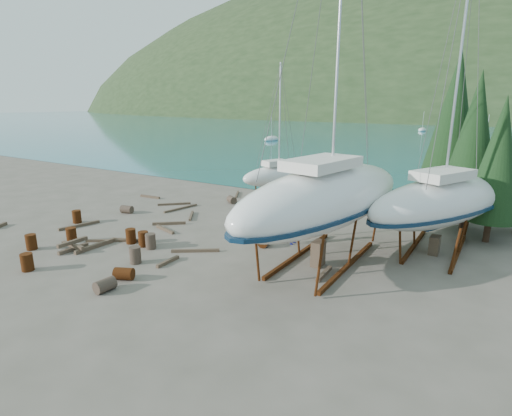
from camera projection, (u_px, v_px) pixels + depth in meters
The scene contains 50 objects.
ground at pixel (196, 247), 22.95m from camera, with size 600.00×600.00×0.00m, color #565144.
bay_water at pixel (491, 115), 280.13m from camera, with size 700.00×700.00×0.00m, color #1A7283.
far_hill at pixel (491, 115), 284.22m from camera, with size 800.00×360.00×110.00m, color #1F3018.
far_house_left at pixel (347, 113), 208.41m from camera, with size 6.60×5.60×5.60m.
far_house_center at pixel (429, 114), 187.69m from camera, with size 6.60×5.60×5.60m.
cypress_near_right at pixel (474, 140), 24.79m from camera, with size 3.60×3.60×10.00m.
cypress_mid_right at pixel (498, 160), 22.61m from camera, with size 3.06×3.06×8.50m.
cypress_back_left at pixel (453, 124), 26.98m from camera, with size 4.14×4.14×11.50m.
moored_boat_left at pixel (271, 139), 87.38m from camera, with size 2.00×5.00×6.05m.
moored_boat_mid at pixel (486, 141), 82.99m from camera, with size 2.00×5.00×6.05m.
moored_boat_far at pixel (422, 130), 116.81m from camera, with size 2.00×5.00×6.05m.
large_sailboat_near at pixel (326, 197), 20.02m from camera, with size 6.13×14.07×21.42m.
large_sailboat_far at pixel (441, 201), 21.63m from camera, with size 7.56×11.49×17.64m.
small_sailboat_shore at pixel (277, 175), 35.22m from camera, with size 4.86×7.37×11.32m.
worker at pixel (293, 228), 23.28m from camera, with size 0.71×0.47×1.95m, color navy.
drum_0 at pixel (31, 242), 22.49m from camera, with size 0.58×0.58×0.88m, color #53280E.
drum_1 at pixel (105, 285), 17.50m from camera, with size 0.58×0.58×0.88m, color #2D2823.
drum_3 at pixel (27, 262), 19.65m from camera, with size 0.58×0.58×0.88m, color #53280E.
drum_4 at pixel (270, 210), 29.75m from camera, with size 0.58×0.58×0.88m, color #53280E.
drum_6 at pixel (264, 241), 23.06m from camera, with size 0.58×0.58×0.88m, color #53280E.
drum_8 at pixel (77, 217), 27.51m from camera, with size 0.58×0.58×0.88m, color #53280E.
drum_9 at pixel (232, 200), 32.95m from camera, with size 0.58×0.58×0.88m, color #2D2823.
drum_10 at pixel (143, 239), 23.00m from camera, with size 0.58×0.58×0.88m, color #53280E.
drum_11 at pixel (307, 217), 27.91m from camera, with size 0.58×0.58×0.88m, color #2D2823.
drum_12 at pixel (124, 274), 18.67m from camera, with size 0.58×0.58×0.88m, color #53280E.
drum_13 at pixel (71, 235), 23.70m from camera, with size 0.58×0.58×0.88m, color #53280E.
drum_14 at pixel (131, 236), 23.49m from camera, with size 0.58×0.58×0.88m, color #53280E.
drum_15 at pixel (127, 209), 29.96m from camera, with size 0.58×0.58×0.88m, color #2D2823.
drum_16 at pixel (135, 255), 20.55m from camera, with size 0.58×0.58×0.88m, color #2D2823.
drum_17 at pixel (151, 241), 22.61m from camera, with size 0.58×0.58×0.88m, color #2D2823.
timber_0 at pixel (237, 194), 35.90m from camera, with size 0.14×2.40×0.14m, color brown.
timber_1 at pixel (324, 274), 19.13m from camera, with size 0.19×1.76×0.19m, color brown.
timber_2 at pixel (150, 197), 34.88m from camera, with size 0.19×2.11×0.19m, color brown.
timber_3 at pixel (112, 240), 23.83m from camera, with size 0.15×3.04×0.15m, color brown.
timber_4 at pixel (165, 229), 25.88m from camera, with size 0.17×2.04×0.17m, color brown.
timber_5 at pixel (195, 251), 22.17m from camera, with size 0.16×2.67×0.16m, color brown.
timber_6 at pixel (308, 216), 28.80m from camera, with size 0.19×1.84×0.19m, color brown.
timber_7 at pixel (168, 262), 20.63m from camera, with size 0.17×1.57×0.17m, color brown.
timber_8 at pixel (169, 223), 27.15m from camera, with size 0.19×2.23×0.19m, color brown.
timber_9 at pixel (275, 198), 34.36m from camera, with size 0.15×2.34×0.15m, color brown.
timber_10 at pixel (260, 218), 28.39m from camera, with size 0.16×2.63×0.16m, color brown.
timber_11 at pixel (191, 216), 29.05m from camera, with size 0.15×2.28×0.15m, color brown.
timber_12 at pixel (128, 240), 23.89m from camera, with size 0.17×1.98×0.17m, color brown.
timber_13 at pixel (0, 226), 26.62m from camera, with size 0.22×1.06×0.22m, color brown.
timber_14 at pixel (79, 225), 26.70m from camera, with size 0.18×2.70×0.18m, color brown.
timber_15 at pixel (181, 208), 31.11m from camera, with size 0.15×3.16×0.15m, color brown.
timber_16 at pixel (95, 246), 22.80m from camera, with size 0.23×2.59×0.23m, color brown.
timber_17 at pixel (174, 204), 32.40m from camera, with size 0.16×2.63×0.16m, color brown.
timber_pile_fore at pixel (73, 245), 22.35m from camera, with size 1.80×1.80×0.60m.
timber_pile_aft at pixel (282, 221), 26.93m from camera, with size 1.80×1.80×0.60m.
Camera 1 is at (14.48, -16.41, 8.03)m, focal length 28.00 mm.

